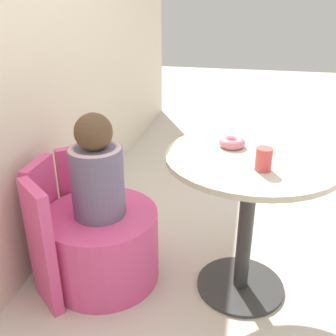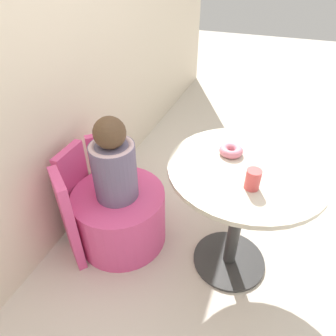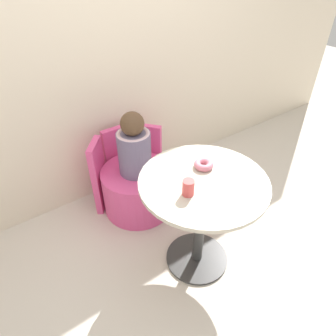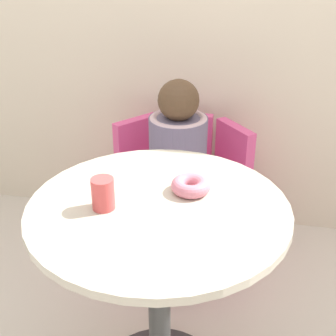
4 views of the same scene
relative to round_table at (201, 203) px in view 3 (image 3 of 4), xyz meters
name	(u,v)px [view 3 (image 3 of 4)]	position (x,y,z in m)	size (l,w,h in m)	color
ground_plane	(198,259)	(0.00, -0.01, -0.54)	(12.00, 12.00, 0.00)	beige
back_wall	(106,50)	(0.00, 1.12, 0.66)	(6.00, 0.06, 2.40)	beige
round_table	(201,203)	(0.00, 0.00, 0.00)	(0.76, 0.76, 0.73)	#333333
tub_chair	(138,189)	(-0.06, 0.70, -0.35)	(0.57, 0.57, 0.38)	#E54C8C
booth_backrest	(122,164)	(-0.06, 0.94, -0.23)	(0.66, 0.24, 0.62)	#E54C8C
child_figure	(134,147)	(-0.06, 0.70, 0.07)	(0.25, 0.25, 0.51)	slate
donut	(204,165)	(0.08, 0.09, 0.20)	(0.12, 0.12, 0.04)	pink
cup	(188,188)	(-0.15, -0.04, 0.23)	(0.07, 0.07, 0.09)	#DB4C4C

